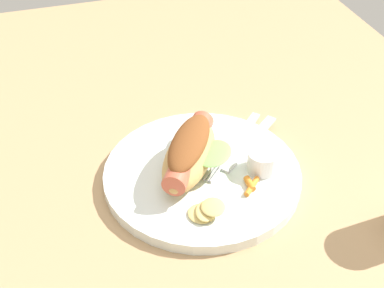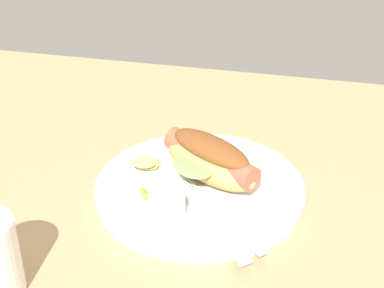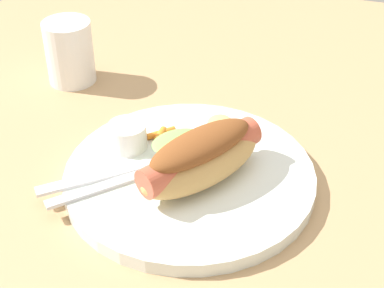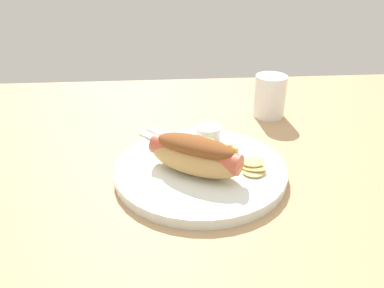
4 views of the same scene
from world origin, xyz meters
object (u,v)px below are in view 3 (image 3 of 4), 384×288
object	(u,v)px
fork	(122,181)
sauce_ramekin	(128,136)
knife	(105,175)
chips_pile	(227,129)
carrot_garnish	(161,134)
drinking_cup	(70,52)
plate	(190,177)
hot_dog	(200,157)

from	to	relation	value
fork	sauce_ramekin	bearing A→B (deg)	60.92
knife	chips_pile	distance (cm)	15.52
knife	carrot_garnish	size ratio (longest dim) A/B	4.62
sauce_ramekin	drinking_cup	world-z (taller)	drinking_cup
chips_pile	carrot_garnish	world-z (taller)	chips_pile
plate	hot_dog	size ratio (longest dim) A/B	1.71
plate	drinking_cup	xyz separation A→B (cm)	(16.51, 22.16, 3.54)
hot_dog	drinking_cup	bearing A→B (deg)	86.38
sauce_ramekin	knife	size ratio (longest dim) A/B	0.30
carrot_garnish	drinking_cup	bearing A→B (deg)	56.18
plate	drinking_cup	world-z (taller)	drinking_cup
fork	carrot_garnish	bearing A→B (deg)	37.55
sauce_ramekin	fork	world-z (taller)	sauce_ramekin
chips_pile	carrot_garnish	bearing A→B (deg)	112.35
hot_dog	knife	bearing A→B (deg)	137.44
hot_dog	chips_pile	size ratio (longest dim) A/B	3.02
fork	knife	xyz separation A→B (cm)	(0.37, 2.16, -0.02)
hot_dog	fork	distance (cm)	8.64
hot_dog	sauce_ramekin	xyz separation A→B (cm)	(3.09, 9.41, -1.43)
plate	carrot_garnish	size ratio (longest dim) A/B	8.56
plate	fork	bearing A→B (deg)	122.15
plate	knife	size ratio (longest dim) A/B	1.85
knife	carrot_garnish	bearing A→B (deg)	29.00
chips_pile	knife	bearing A→B (deg)	137.86
drinking_cup	carrot_garnish	bearing A→B (deg)	-123.82
plate	carrot_garnish	world-z (taller)	carrot_garnish
sauce_ramekin	chips_pile	xyz separation A→B (cm)	(5.85, -9.99, -0.83)
sauce_ramekin	drinking_cup	bearing A→B (deg)	44.69
carrot_garnish	drinking_cup	world-z (taller)	drinking_cup
hot_dog	fork	xyz separation A→B (cm)	(-2.93, 7.66, -2.72)
fork	drinking_cup	size ratio (longest dim) A/B	1.50
plate	fork	xyz separation A→B (cm)	(-3.89, 6.19, 1.00)
hot_dog	sauce_ramekin	world-z (taller)	hot_dog
plate	hot_dog	bearing A→B (deg)	-123.04
chips_pile	drinking_cup	distance (cm)	25.76
drinking_cup	sauce_ramekin	bearing A→B (deg)	-135.31
plate	carrot_garnish	xyz separation A→B (cm)	(5.06, 5.06, 1.21)
plate	sauce_ramekin	distance (cm)	8.53
fork	knife	bearing A→B (deg)	124.96
sauce_ramekin	plate	bearing A→B (deg)	-105.03
sauce_ramekin	chips_pile	bearing A→B (deg)	-59.65
carrot_garnish	drinking_cup	distance (cm)	20.71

